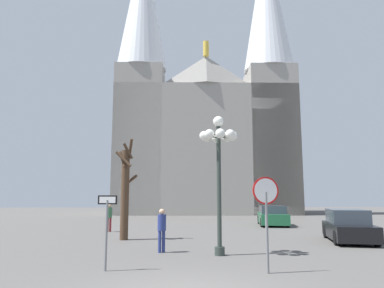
{
  "coord_description": "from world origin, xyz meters",
  "views": [
    {
      "loc": [
        -0.26,
        -7.88,
        2.11
      ],
      "look_at": [
        1.08,
        18.42,
        5.93
      ],
      "focal_mm": 33.53,
      "sensor_mm": 36.0,
      "label": 1
    }
  ],
  "objects_px": {
    "stop_sign": "(266,205)",
    "parked_car_far_black": "(348,227)",
    "one_way_arrow_sign": "(107,223)",
    "cathedral": "(205,117)",
    "parked_car_near_green": "(272,216)",
    "pedestrian_walking": "(109,215)",
    "bare_tree": "(125,190)",
    "street_lamp": "(219,152)",
    "pedestrian_standing": "(162,226)"
  },
  "relations": [
    {
      "from": "parked_car_near_green",
      "to": "parked_car_far_black",
      "type": "height_order",
      "value": "parked_car_far_black"
    },
    {
      "from": "parked_car_near_green",
      "to": "one_way_arrow_sign",
      "type": "bearing_deg",
      "value": -120.61
    },
    {
      "from": "stop_sign",
      "to": "one_way_arrow_sign",
      "type": "relative_size",
      "value": 1.25
    },
    {
      "from": "stop_sign",
      "to": "street_lamp",
      "type": "distance_m",
      "value": 3.7
    },
    {
      "from": "one_way_arrow_sign",
      "to": "parked_car_far_black",
      "type": "height_order",
      "value": "one_way_arrow_sign"
    },
    {
      "from": "cathedral",
      "to": "pedestrian_walking",
      "type": "xyz_separation_m",
      "value": [
        -7.65,
        -21.49,
        -10.81
      ]
    },
    {
      "from": "bare_tree",
      "to": "pedestrian_standing",
      "type": "relative_size",
      "value": 3.07
    },
    {
      "from": "cathedral",
      "to": "parked_car_near_green",
      "type": "distance_m",
      "value": 21.0
    },
    {
      "from": "stop_sign",
      "to": "pedestrian_standing",
      "type": "distance_m",
      "value": 4.95
    },
    {
      "from": "parked_car_near_green",
      "to": "parked_car_far_black",
      "type": "bearing_deg",
      "value": -83.57
    },
    {
      "from": "pedestrian_walking",
      "to": "one_way_arrow_sign",
      "type": "bearing_deg",
      "value": -80.43
    },
    {
      "from": "bare_tree",
      "to": "parked_car_near_green",
      "type": "bearing_deg",
      "value": 40.17
    },
    {
      "from": "pedestrian_walking",
      "to": "pedestrian_standing",
      "type": "xyz_separation_m",
      "value": [
        3.39,
        -8.07,
        -0.01
      ]
    },
    {
      "from": "stop_sign",
      "to": "pedestrian_walking",
      "type": "xyz_separation_m",
      "value": [
        -6.44,
        11.86,
        -0.87
      ]
    },
    {
      "from": "parked_car_far_black",
      "to": "pedestrian_standing",
      "type": "xyz_separation_m",
      "value": [
        -8.62,
        -2.82,
        0.29
      ]
    },
    {
      "from": "cathedral",
      "to": "pedestrian_standing",
      "type": "height_order",
      "value": "cathedral"
    },
    {
      "from": "cathedral",
      "to": "pedestrian_walking",
      "type": "distance_m",
      "value": 25.25
    },
    {
      "from": "one_way_arrow_sign",
      "to": "bare_tree",
      "type": "xyz_separation_m",
      "value": [
        -0.47,
        7.28,
        1.04
      ]
    },
    {
      "from": "street_lamp",
      "to": "parked_car_near_green",
      "type": "bearing_deg",
      "value": 66.85
    },
    {
      "from": "bare_tree",
      "to": "pedestrian_walking",
      "type": "bearing_deg",
      "value": 109.6
    },
    {
      "from": "one_way_arrow_sign",
      "to": "pedestrian_walking",
      "type": "xyz_separation_m",
      "value": [
        -1.91,
        11.33,
        -0.35
      ]
    },
    {
      "from": "street_lamp",
      "to": "cathedral",
      "type": "bearing_deg",
      "value": 85.95
    },
    {
      "from": "stop_sign",
      "to": "pedestrian_walking",
      "type": "distance_m",
      "value": 13.53
    },
    {
      "from": "one_way_arrow_sign",
      "to": "stop_sign",
      "type": "bearing_deg",
      "value": -6.72
    },
    {
      "from": "street_lamp",
      "to": "parked_car_near_green",
      "type": "height_order",
      "value": "street_lamp"
    },
    {
      "from": "bare_tree",
      "to": "parked_car_near_green",
      "type": "distance_m",
      "value": 12.59
    },
    {
      "from": "one_way_arrow_sign",
      "to": "parked_car_far_black",
      "type": "bearing_deg",
      "value": 31.03
    },
    {
      "from": "parked_car_far_black",
      "to": "one_way_arrow_sign",
      "type": "bearing_deg",
      "value": -148.97
    },
    {
      "from": "street_lamp",
      "to": "bare_tree",
      "type": "xyz_separation_m",
      "value": [
        -4.05,
        4.77,
        -1.36
      ]
    },
    {
      "from": "one_way_arrow_sign",
      "to": "cathedral",
      "type": "bearing_deg",
      "value": 80.09
    },
    {
      "from": "stop_sign",
      "to": "bare_tree",
      "type": "height_order",
      "value": "bare_tree"
    },
    {
      "from": "one_way_arrow_sign",
      "to": "parked_car_near_green",
      "type": "distance_m",
      "value": 17.82
    },
    {
      "from": "pedestrian_walking",
      "to": "stop_sign",
      "type": "bearing_deg",
      "value": -61.49
    },
    {
      "from": "cathedral",
      "to": "pedestrian_standing",
      "type": "xyz_separation_m",
      "value": [
        -4.25,
        -29.56,
        -10.83
      ]
    },
    {
      "from": "stop_sign",
      "to": "pedestrian_standing",
      "type": "bearing_deg",
      "value": 128.8
    },
    {
      "from": "one_way_arrow_sign",
      "to": "parked_car_near_green",
      "type": "relative_size",
      "value": 0.44
    },
    {
      "from": "parked_car_near_green",
      "to": "pedestrian_walking",
      "type": "height_order",
      "value": "pedestrian_walking"
    },
    {
      "from": "bare_tree",
      "to": "cathedral",
      "type": "bearing_deg",
      "value": 76.35
    },
    {
      "from": "stop_sign",
      "to": "parked_car_far_black",
      "type": "relative_size",
      "value": 0.59
    },
    {
      "from": "parked_car_near_green",
      "to": "pedestrian_walking",
      "type": "bearing_deg",
      "value": -159.99
    },
    {
      "from": "cathedral",
      "to": "parked_car_near_green",
      "type": "height_order",
      "value": "cathedral"
    },
    {
      "from": "one_way_arrow_sign",
      "to": "pedestrian_standing",
      "type": "distance_m",
      "value": 3.6
    },
    {
      "from": "cathedral",
      "to": "street_lamp",
      "type": "bearing_deg",
      "value": -94.05
    },
    {
      "from": "stop_sign",
      "to": "pedestrian_walking",
      "type": "bearing_deg",
      "value": 118.51
    },
    {
      "from": "one_way_arrow_sign",
      "to": "street_lamp",
      "type": "xyz_separation_m",
      "value": [
        3.59,
        2.51,
        2.4
      ]
    },
    {
      "from": "cathedral",
      "to": "pedestrian_standing",
      "type": "relative_size",
      "value": 22.26
    },
    {
      "from": "cathedral",
      "to": "parked_car_far_black",
      "type": "xyz_separation_m",
      "value": [
        4.37,
        -26.74,
        -11.12
      ]
    },
    {
      "from": "street_lamp",
      "to": "parked_car_near_green",
      "type": "relative_size",
      "value": 1.06
    },
    {
      "from": "cathedral",
      "to": "stop_sign",
      "type": "height_order",
      "value": "cathedral"
    },
    {
      "from": "stop_sign",
      "to": "cathedral",
      "type": "bearing_deg",
      "value": 87.94
    }
  ]
}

